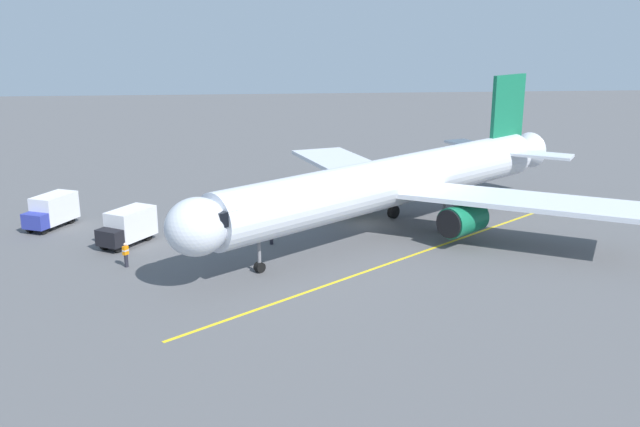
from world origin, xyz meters
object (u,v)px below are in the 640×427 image
object	(u,v)px
airplane	(397,182)
box_truck_portside	(51,211)
ground_crew_loader	(271,233)
ground_crew_wing_walker	(386,189)
ground_crew_marshaller	(126,254)
box_truck_near_nose	(127,226)

from	to	relation	value
airplane	box_truck_portside	xyz separation A→B (m)	(27.42, -3.74, -2.62)
ground_crew_loader	ground_crew_wing_walker	bearing A→B (deg)	-130.75
ground_crew_marshaller	box_truck_portside	distance (m)	12.71
ground_crew_wing_walker	box_truck_portside	bearing A→B (deg)	13.36
airplane	ground_crew_loader	bearing A→B (deg)	13.85
airplane	ground_crew_loader	size ratio (longest dim) A/B	20.13
ground_crew_marshaller	ground_crew_loader	size ratio (longest dim) A/B	1.00
ground_crew_marshaller	box_truck_portside	bearing A→B (deg)	-53.54
ground_crew_marshaller	box_truck_near_nose	world-z (taller)	box_truck_near_nose
ground_crew_marshaller	box_truck_portside	xyz separation A→B (m)	(7.55, -10.22, 0.50)
ground_crew_marshaller	airplane	bearing A→B (deg)	-161.95
airplane	ground_crew_loader	xyz separation A→B (m)	(9.95, 2.45, -3.12)
airplane	ground_crew_wing_walker	size ratio (longest dim) A/B	20.13
box_truck_portside	ground_crew_loader	bearing A→B (deg)	160.49
box_truck_near_nose	box_truck_portside	size ratio (longest dim) A/B	0.99
ground_crew_wing_walker	ground_crew_loader	world-z (taller)	same
box_truck_near_nose	box_truck_portside	xyz separation A→B (m)	(6.86, -5.16, 0.00)
airplane	ground_crew_loader	distance (m)	10.71
airplane	box_truck_near_nose	bearing A→B (deg)	3.96
box_truck_near_nose	box_truck_portside	distance (m)	8.58
ground_crew_marshaller	box_truck_near_nose	xyz separation A→B (m)	(0.69, -5.05, 0.50)
box_truck_portside	airplane	bearing A→B (deg)	172.23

